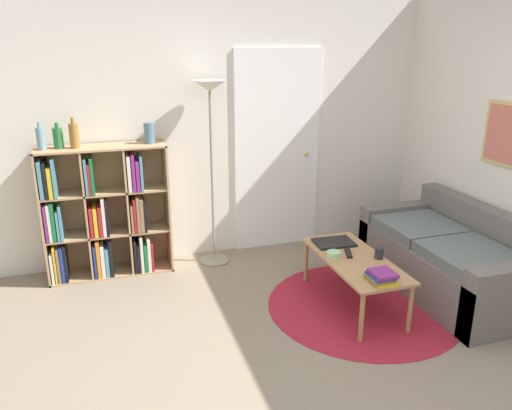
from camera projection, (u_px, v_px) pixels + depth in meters
The scene contains 17 objects.
ground_plane at pixel (332, 402), 3.05m from camera, with size 14.00×14.00×0.00m, color gray.
wall_back at pixel (228, 128), 4.92m from camera, with size 7.11×0.11×2.60m.
wall_right at pixel (492, 138), 4.36m from camera, with size 0.08×5.48×2.60m.
rug at pixel (363, 306), 4.16m from camera, with size 1.59×1.59×0.01m.
bookshelf at pixel (103, 216), 4.59m from camera, with size 1.12×0.34×1.22m.
floor_lamp at pixel (210, 115), 4.57m from camera, with size 0.31×0.31×1.77m.
couch at pixel (454, 260), 4.39m from camera, with size 0.85×1.65×0.73m.
coffee_table at pixel (354, 263), 4.08m from camera, with size 0.49×1.10×0.42m.
laptop at pixel (334, 242), 4.36m from camera, with size 0.35×0.27×0.02m.
bowl at pixel (334, 254), 4.08m from camera, with size 0.12×0.12×0.05m.
book_stack_on_table at pixel (382, 277), 3.65m from camera, with size 0.18×0.20×0.08m.
cup at pixel (379, 253), 4.05m from camera, with size 0.07×0.07×0.09m.
remote at pixel (348, 253), 4.14m from camera, with size 0.10×0.18×0.02m.
bottle_left at pixel (41, 138), 4.23m from camera, with size 0.07×0.07×0.24m.
bottle_middle at pixel (58, 138), 4.28m from camera, with size 0.08×0.08×0.22m.
bottle_right at pixel (74, 135), 4.29m from camera, with size 0.08×0.08×0.27m.
vase_on_shelf at pixel (149, 133), 4.49m from camera, with size 0.09×0.09×0.19m.
Camera 1 is at (-1.21, -2.26, 2.10)m, focal length 35.00 mm.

